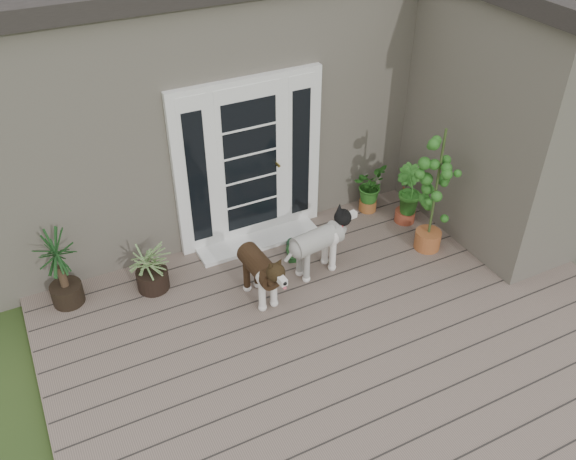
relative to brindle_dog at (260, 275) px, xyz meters
name	(u,v)px	position (x,y,z in m)	size (l,w,h in m)	color
deck	(353,342)	(0.62, -1.02, -0.40)	(6.20, 4.60, 0.12)	#6B5B4C
house_main	(204,74)	(0.62, 3.23, 1.09)	(7.40, 4.00, 3.10)	#665E54
house_wing	(515,121)	(3.52, 0.08, 1.09)	(1.60, 2.40, 3.10)	#665E54
door_unit	(249,162)	(0.42, 1.18, 0.73)	(1.90, 0.14, 2.15)	white
door_step	(259,240)	(0.42, 0.98, -0.32)	(1.60, 0.40, 0.05)	white
brindle_dog	(260,275)	(0.00, 0.00, 0.00)	(0.35, 0.83, 0.69)	#3C2615
white_dog	(317,248)	(0.80, 0.13, 0.00)	(0.36, 0.84, 0.70)	silver
spider_plant	(150,266)	(-1.05, 0.72, -0.01)	(0.62, 0.62, 0.66)	#809C60
yucca	(60,269)	(-1.98, 0.91, 0.14)	(0.67, 0.67, 0.97)	black
herb_a	(369,192)	(2.08, 0.98, -0.06)	(0.45, 0.45, 0.58)	#18561E
herb_b	(407,202)	(2.38, 0.53, -0.04)	(0.41, 0.41, 0.61)	#22651D
herb_c	(415,178)	(2.84, 0.98, -0.03)	(0.40, 0.40, 0.63)	#184D16
sapling	(436,190)	(2.29, -0.09, 0.52)	(0.51, 0.51, 1.73)	#1A5E1F
clog_left	(298,246)	(0.81, 0.61, -0.29)	(0.16, 0.33, 0.10)	#15341E
clog_right	(291,254)	(0.66, 0.51, -0.30)	(0.14, 0.30, 0.09)	#173917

